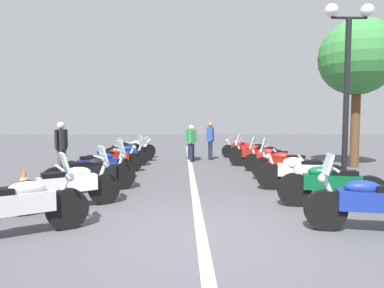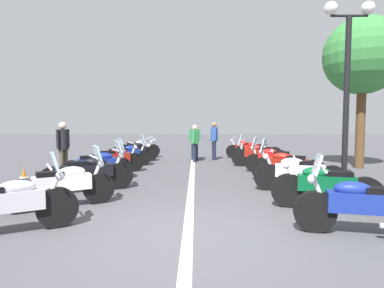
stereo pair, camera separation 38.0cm
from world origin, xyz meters
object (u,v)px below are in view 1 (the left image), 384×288
Objects in this scene: bystander_4 at (210,138)px; motorcycle_right_row_7 at (242,149)px; motorcycle_left_row_0 at (16,206)px; bystander_0 at (191,139)px; motorcycle_left_row_3 at (99,165)px; motorcycle_left_row_4 at (113,159)px; motorcycle_right_row_3 at (287,165)px; motorcycle_right_row_4 at (272,159)px; motorcycle_left_row_2 at (92,173)px; traffic_cone_1 at (25,181)px; street_lamp_twin_globe at (348,63)px; motorcycle_right_row_6 at (253,151)px; roadside_tree_0 at (357,58)px; bystander_3 at (61,145)px; motorcycle_right_row_5 at (257,154)px; motorcycle_left_row_7 at (133,149)px; bystander_2 at (192,141)px; motorcycle_left_row_5 at (124,155)px; motorcycle_left_row_6 at (130,151)px; motorcycle_right_row_2 at (301,172)px; motorcycle_right_row_0 at (373,203)px; motorcycle_left_row_1 at (70,185)px; motorcycle_right_row_1 at (330,185)px.

motorcycle_right_row_7 is at bearing 12.13° from bystander_4.
bystander_0 is (9.58, -2.77, 0.45)m from motorcycle_left_row_0.
motorcycle_left_row_3 reaches higher than motorcycle_left_row_4.
motorcycle_right_row_3 reaches higher than motorcycle_right_row_4.
traffic_cone_1 is (-0.08, 1.55, -0.19)m from motorcycle_left_row_2.
motorcycle_right_row_4 is 3.89m from street_lamp_twin_globe.
roadside_tree_0 reaches higher than motorcycle_right_row_6.
motorcycle_left_row_3 is at bearing -8.37° from bystander_3.
motorcycle_right_row_5 is at bearing 109.51° from motorcycle_right_row_7.
motorcycle_right_row_5 is at bearing -50.33° from motorcycle_left_row_7.
bystander_4 reaches higher than motorcycle_right_row_4.
motorcycle_right_row_7 is 7.47m from street_lamp_twin_globe.
bystander_2 reaches higher than motorcycle_left_row_2.
bystander_3 is (-5.12, 1.34, 0.53)m from motorcycle_left_row_7.
motorcycle_left_row_2 is at bearing -35.56° from bystander_3.
motorcycle_left_row_3 is at bearing -111.31° from motorcycle_left_row_7.
bystander_2 is 0.93× the size of bystander_4.
motorcycle_right_row_7 is at bearing -41.61° from traffic_cone_1.
motorcycle_right_row_3 is at bearing -44.19° from motorcycle_left_row_4.
bystander_3 reaches higher than motorcycle_left_row_5.
street_lamp_twin_globe is at bearing -64.07° from motorcycle_left_row_6.
motorcycle_left_row_0 is 0.98× the size of motorcycle_right_row_3.
motorcycle_left_row_0 is 0.95× the size of motorcycle_right_row_6.
bystander_4 is at bearing -36.23° from motorcycle_right_row_5.
motorcycle_right_row_2 is 1.37× the size of bystander_2.
motorcycle_left_row_6 is 0.98× the size of motorcycle_right_row_5.
motorcycle_right_row_7 is (1.32, 0.24, -0.01)m from motorcycle_right_row_6.
motorcycle_right_row_4 is (5.87, -0.11, -0.01)m from motorcycle_right_row_0.
motorcycle_left_row_5 reaches higher than motorcycle_left_row_7.
roadside_tree_0 reaches higher than motorcycle_right_row_7.
motorcycle_left_row_6 is 1.02× the size of motorcycle_right_row_0.
motorcycle_right_row_3 is 0.94× the size of motorcycle_right_row_5.
motorcycle_left_row_1 is at bearing 68.37° from motorcycle_right_row_5.
motorcycle_left_row_7 is 1.32× the size of bystander_0.
bystander_3 is (2.01, 6.57, 0.53)m from motorcycle_right_row_2.
motorcycle_left_row_2 is 0.94× the size of motorcycle_right_row_2.
motorcycle_left_row_3 reaches higher than motorcycle_right_row_4.
bystander_4 is at bearing -62.95° from motorcycle_right_row_2.
motorcycle_left_row_4 is at bearing 68.93° from street_lamp_twin_globe.
motorcycle_left_row_3 is 0.96× the size of motorcycle_right_row_3.
street_lamp_twin_globe is (-6.81, -6.47, 2.72)m from motorcycle_left_row_7.
motorcycle_right_row_1 is at bearing 111.48° from motorcycle_right_row_4.
motorcycle_left_row_1 is at bearing -123.36° from bystander_4.
motorcycle_right_row_2 is at bearing -43.16° from motorcycle_left_row_3.
motorcycle_left_row_7 is 0.45× the size of street_lamp_twin_globe.
roadside_tree_0 reaches higher than motorcycle_left_row_4.
motorcycle_left_row_3 reaches higher than motorcycle_right_row_7.
motorcycle_left_row_2 is at bearing 60.29° from motorcycle_right_row_5.
motorcycle_right_row_5 is 3.38m from bystander_0.
motorcycle_right_row_6 is 5.25m from roadside_tree_0.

